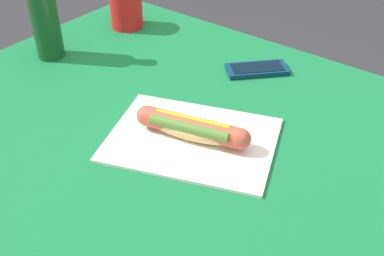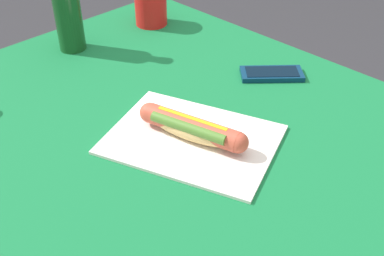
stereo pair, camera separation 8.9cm
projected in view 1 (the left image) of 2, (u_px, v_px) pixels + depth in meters
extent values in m
cylinder|color=brown|center=(138.00, 128.00, 1.62)|extent=(0.07, 0.07, 0.74)
cube|color=brown|center=(199.00, 138.00, 0.94)|extent=(1.16, 0.80, 0.03)
cube|color=#146B38|center=(199.00, 131.00, 0.93)|extent=(1.22, 0.86, 0.00)
cube|color=silver|center=(192.00, 139.00, 0.90)|extent=(0.37, 0.33, 0.01)
ellipsoid|color=#E5BC75|center=(192.00, 129.00, 0.89)|extent=(0.19, 0.09, 0.04)
cylinder|color=#BC4C38|center=(192.00, 127.00, 0.89)|extent=(0.19, 0.09, 0.04)
sphere|color=#BC4C38|center=(147.00, 116.00, 0.92)|extent=(0.04, 0.04, 0.04)
sphere|color=#BC4C38|center=(241.00, 139.00, 0.86)|extent=(0.04, 0.04, 0.04)
cube|color=yellow|center=(192.00, 119.00, 0.88)|extent=(0.14, 0.04, 0.00)
cylinder|color=#4C7A2D|center=(189.00, 128.00, 0.87)|extent=(0.15, 0.06, 0.02)
cube|color=#0A2D4C|center=(257.00, 69.00, 1.12)|extent=(0.14, 0.15, 0.01)
cube|color=black|center=(257.00, 67.00, 1.11)|extent=(0.12, 0.12, 0.00)
cylinder|color=#14471E|center=(46.00, 23.00, 1.13)|extent=(0.07, 0.07, 0.18)
cylinder|color=red|center=(126.00, 9.00, 1.30)|extent=(0.09, 0.09, 0.10)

